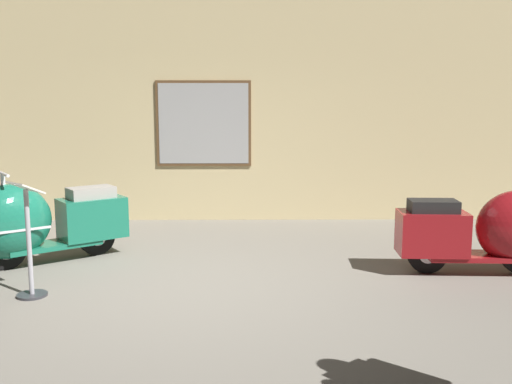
% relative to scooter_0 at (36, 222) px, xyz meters
% --- Properties ---
extents(ground_plane, '(60.00, 60.00, 0.00)m').
position_rel_scooter_0_xyz_m(ground_plane, '(1.80, -1.01, -0.48)').
color(ground_plane, slate).
extents(showroom_back_wall, '(18.00, 0.24, 3.52)m').
position_rel_scooter_0_xyz_m(showroom_back_wall, '(1.80, 2.51, 1.27)').
color(showroom_back_wall, '#CCB784').
rests_on(showroom_back_wall, ground).
extents(scooter_0, '(1.70, 1.41, 1.06)m').
position_rel_scooter_0_xyz_m(scooter_0, '(0.00, 0.00, 0.00)').
color(scooter_0, black).
rests_on(scooter_0, ground).
extents(scooter_1, '(1.69, 0.58, 1.02)m').
position_rel_scooter_0_xyz_m(scooter_1, '(4.91, -0.41, -0.02)').
color(scooter_1, black).
rests_on(scooter_1, ground).
extents(info_stanchion, '(0.39, 0.38, 1.09)m').
position_rel_scooter_0_xyz_m(info_stanchion, '(0.33, -1.09, -0.03)').
color(info_stanchion, '#333338').
rests_on(info_stanchion, ground).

